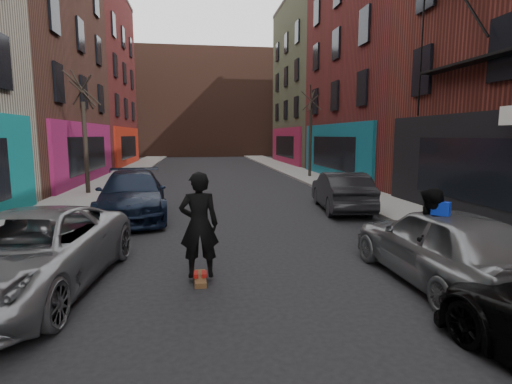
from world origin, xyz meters
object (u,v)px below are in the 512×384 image
object	(u,v)px
parked_left_far	(28,253)
skateboard	(200,279)
tree_right_far	(311,124)
parked_right_far	(443,245)
skateboarder	(199,225)
parked_left_end	(132,195)
parked_right_end	(341,191)
pedestrian	(429,238)
tree_left_far	(84,122)

from	to	relation	value
parked_left_far	skateboard	world-z (taller)	parked_left_far
tree_right_far	parked_right_far	bearing A→B (deg)	-98.54
parked_right_far	skateboarder	world-z (taller)	skateboarder
parked_left_end	skateboard	xyz separation A→B (m)	(2.22, -6.42, -0.73)
parked_right_end	pedestrian	xyz separation A→B (m)	(-1.17, -7.59, 0.21)
parked_left_far	parked_right_far	xyz separation A→B (m)	(7.51, -0.68, 0.03)
parked_right_far	skateboard	bearing A→B (deg)	-10.94
parked_left_end	skateboard	size ratio (longest dim) A/B	6.73
parked_right_end	tree_left_far	bearing A→B (deg)	-19.98
parked_left_far	skateboarder	distance (m)	3.03
parked_left_far	skateboarder	bearing A→B (deg)	8.10
tree_right_far	parked_right_end	size ratio (longest dim) A/B	1.55
parked_left_far	skateboarder	world-z (taller)	skateboarder
tree_right_far	skateboard	size ratio (longest dim) A/B	8.50
parked_left_end	pedestrian	bearing A→B (deg)	-55.54
skateboarder	pedestrian	distance (m)	4.23
parked_left_far	tree_left_far	bearing A→B (deg)	105.81
skateboard	pedestrian	xyz separation A→B (m)	(4.12, -0.93, 0.88)
tree_right_far	skateboard	bearing A→B (deg)	-112.17
skateboard	pedestrian	size ratio (longest dim) A/B	0.43
tree_left_far	parked_right_far	world-z (taller)	tree_left_far
tree_right_far	skateboarder	xyz separation A→B (m)	(-7.32, -17.96, -2.42)
skateboard	tree_right_far	bearing A→B (deg)	67.06
pedestrian	parked_left_end	bearing A→B (deg)	-90.44
pedestrian	tree_left_far	bearing A→B (deg)	-95.68
skateboard	pedestrian	distance (m)	4.31
parked_left_far	skateboard	size ratio (longest dim) A/B	6.52
tree_left_far	parked_right_end	bearing A→B (deg)	-27.03
tree_left_far	parked_left_far	bearing A→B (deg)	-80.23
parked_right_end	skateboard	size ratio (longest dim) A/B	5.47
parked_left_end	skateboarder	distance (m)	6.80
parked_left_far	skateboard	xyz separation A→B (m)	(3.00, 0.11, -0.67)
parked_left_far	parked_right_end	distance (m)	10.71
tree_right_far	skateboarder	distance (m)	19.54
tree_left_far	parked_right_far	bearing A→B (deg)	-53.07
skateboard	skateboarder	xyz separation A→B (m)	(0.00, 0.00, 1.06)
parked_left_far	parked_right_end	size ratio (longest dim) A/B	1.19
parked_left_far	parked_right_end	xyz separation A→B (m)	(8.29, 6.77, -0.00)
parked_right_far	parked_left_end	bearing A→B (deg)	-48.00
parked_left_far	skateboarder	size ratio (longest dim) A/B	2.58
tree_left_far	parked_left_far	world-z (taller)	tree_left_far
tree_right_far	parked_right_far	distance (m)	19.16
tree_left_far	skateboarder	distance (m)	13.19
pedestrian	parked_left_far	bearing A→B (deg)	-47.77
tree_right_far	parked_left_far	xyz separation A→B (m)	(-10.32, -18.07, -2.81)
pedestrian	skateboarder	bearing A→B (deg)	-53.89
parked_right_far	skateboarder	xyz separation A→B (m)	(-4.50, 0.79, 0.36)
parked_right_end	pedestrian	bearing A→B (deg)	88.29
parked_right_far	tree_right_far	bearing A→B (deg)	-99.51
tree_left_far	tree_right_far	size ratio (longest dim) A/B	0.96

